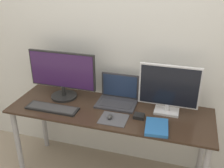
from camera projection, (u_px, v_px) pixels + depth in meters
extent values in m
cube|color=silver|center=(121.00, 38.00, 2.28)|extent=(7.00, 0.05, 2.50)
cube|color=#332319|center=(109.00, 111.00, 2.21)|extent=(1.71, 0.56, 0.02)
cylinder|color=#99999E|center=(18.00, 144.00, 2.37)|extent=(0.05, 0.05, 0.70)
cylinder|color=#99999E|center=(44.00, 118.00, 2.76)|extent=(0.05, 0.05, 0.70)
cylinder|color=#99999E|center=(202.00, 146.00, 2.34)|extent=(0.05, 0.05, 0.70)
cylinder|color=black|center=(64.00, 96.00, 2.41)|extent=(0.23, 0.23, 0.02)
cylinder|color=black|center=(64.00, 91.00, 2.38)|extent=(0.04, 0.04, 0.09)
cube|color=black|center=(62.00, 70.00, 2.30)|extent=(0.62, 0.02, 0.33)
cube|color=#331947|center=(61.00, 71.00, 2.29)|extent=(0.59, 0.01, 0.31)
cube|color=silver|center=(167.00, 111.00, 2.16)|extent=(0.20, 0.14, 0.02)
cylinder|color=silver|center=(167.00, 107.00, 2.15)|extent=(0.04, 0.04, 0.06)
cube|color=silver|center=(169.00, 86.00, 2.07)|extent=(0.48, 0.02, 0.35)
cube|color=black|center=(169.00, 87.00, 2.06)|extent=(0.45, 0.01, 0.32)
cube|color=#333338|center=(116.00, 104.00, 2.28)|extent=(0.34, 0.23, 0.02)
cube|color=#2D2D33|center=(116.00, 104.00, 2.26)|extent=(0.28, 0.13, 0.00)
cube|color=#333338|center=(120.00, 86.00, 2.33)|extent=(0.34, 0.01, 0.23)
cube|color=#1E2D4C|center=(120.00, 86.00, 2.32)|extent=(0.31, 0.01, 0.20)
cube|color=black|center=(52.00, 108.00, 2.21)|extent=(0.45, 0.13, 0.02)
cube|color=#383838|center=(52.00, 107.00, 2.21)|extent=(0.41, 0.11, 0.00)
cube|color=#47474C|center=(114.00, 119.00, 2.07)|extent=(0.22, 0.19, 0.00)
ellipsoid|color=#333333|center=(110.00, 117.00, 2.07)|extent=(0.04, 0.06, 0.03)
cube|color=#235B9E|center=(157.00, 127.00, 1.95)|extent=(0.19, 0.24, 0.03)
cube|color=white|center=(157.00, 127.00, 1.95)|extent=(0.18, 0.24, 0.02)
cube|color=black|center=(139.00, 116.00, 2.09)|extent=(0.08, 0.08, 0.03)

